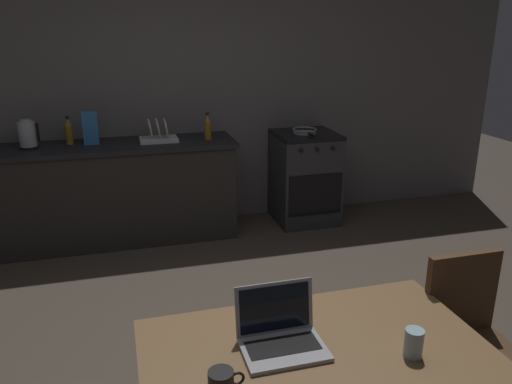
{
  "coord_description": "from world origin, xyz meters",
  "views": [
    {
      "loc": [
        -0.6,
        -2.5,
        1.91
      ],
      "look_at": [
        0.3,
        0.71,
        0.81
      ],
      "focal_mm": 35.31,
      "sensor_mm": 36.0,
      "label": 1
    }
  ],
  "objects_px": {
    "bottle": "(208,127)",
    "dish_rack": "(158,136)",
    "laptop": "(281,336)",
    "coffee_mug": "(222,382)",
    "chair": "(471,336)",
    "frying_pan": "(305,131)",
    "drinking_glass": "(414,343)",
    "electric_kettle": "(27,135)",
    "dining_table": "(317,366)",
    "stove_oven": "(305,177)",
    "cereal_box": "(90,128)",
    "bottle_b": "(69,131)"
  },
  "relations": [
    {
      "from": "dining_table",
      "to": "stove_oven",
      "type": "bearing_deg",
      "value": 69.92
    },
    {
      "from": "stove_oven",
      "to": "electric_kettle",
      "type": "xyz_separation_m",
      "value": [
        -2.53,
        0.0,
        0.58
      ]
    },
    {
      "from": "bottle",
      "to": "dish_rack",
      "type": "xyz_separation_m",
      "value": [
        -0.45,
        0.05,
        -0.07
      ]
    },
    {
      "from": "stove_oven",
      "to": "frying_pan",
      "type": "bearing_deg",
      "value": -128.75
    },
    {
      "from": "laptop",
      "to": "coffee_mug",
      "type": "xyz_separation_m",
      "value": [
        -0.28,
        -0.2,
        -0.0
      ]
    },
    {
      "from": "chair",
      "to": "cereal_box",
      "type": "height_order",
      "value": "cereal_box"
    },
    {
      "from": "stove_oven",
      "to": "laptop",
      "type": "distance_m",
      "value": 3.26
    },
    {
      "from": "coffee_mug",
      "to": "dish_rack",
      "type": "bearing_deg",
      "value": 88.42
    },
    {
      "from": "bottle",
      "to": "dish_rack",
      "type": "relative_size",
      "value": 0.73
    },
    {
      "from": "bottle",
      "to": "frying_pan",
      "type": "height_order",
      "value": "bottle"
    },
    {
      "from": "dining_table",
      "to": "frying_pan",
      "type": "distance_m",
      "value": 3.24
    },
    {
      "from": "electric_kettle",
      "to": "dish_rack",
      "type": "distance_m",
      "value": 1.1
    },
    {
      "from": "frying_pan",
      "to": "cereal_box",
      "type": "distance_m",
      "value": 2.0
    },
    {
      "from": "drinking_glass",
      "to": "bottle_b",
      "type": "xyz_separation_m",
      "value": [
        -1.42,
        3.27,
        0.25
      ]
    },
    {
      "from": "stove_oven",
      "to": "electric_kettle",
      "type": "relative_size",
      "value": 3.64
    },
    {
      "from": "dining_table",
      "to": "electric_kettle",
      "type": "distance_m",
      "value": 3.39
    },
    {
      "from": "dining_table",
      "to": "coffee_mug",
      "type": "relative_size",
      "value": 10.54
    },
    {
      "from": "coffee_mug",
      "to": "cereal_box",
      "type": "distance_m",
      "value": 3.26
    },
    {
      "from": "dining_table",
      "to": "electric_kettle",
      "type": "relative_size",
      "value": 5.34
    },
    {
      "from": "chair",
      "to": "laptop",
      "type": "distance_m",
      "value": 1.01
    },
    {
      "from": "cereal_box",
      "to": "dish_rack",
      "type": "bearing_deg",
      "value": -1.96
    },
    {
      "from": "electric_kettle",
      "to": "bottle_b",
      "type": "height_order",
      "value": "electric_kettle"
    },
    {
      "from": "drinking_glass",
      "to": "bottle_b",
      "type": "relative_size",
      "value": 0.45
    },
    {
      "from": "drinking_glass",
      "to": "stove_oven",
      "type": "bearing_deg",
      "value": 76.14
    },
    {
      "from": "cereal_box",
      "to": "laptop",
      "type": "bearing_deg",
      "value": -75.65
    },
    {
      "from": "coffee_mug",
      "to": "bottle_b",
      "type": "height_order",
      "value": "bottle_b"
    },
    {
      "from": "chair",
      "to": "dish_rack",
      "type": "height_order",
      "value": "dish_rack"
    },
    {
      "from": "coffee_mug",
      "to": "cereal_box",
      "type": "height_order",
      "value": "cereal_box"
    },
    {
      "from": "chair",
      "to": "bottle",
      "type": "height_order",
      "value": "bottle"
    },
    {
      "from": "stove_oven",
      "to": "cereal_box",
      "type": "relative_size",
      "value": 3.11
    },
    {
      "from": "bottle",
      "to": "bottle_b",
      "type": "xyz_separation_m",
      "value": [
        -1.22,
        0.13,
        0.0
      ]
    },
    {
      "from": "stove_oven",
      "to": "chair",
      "type": "height_order",
      "value": "stove_oven"
    },
    {
      "from": "dining_table",
      "to": "laptop",
      "type": "relative_size",
      "value": 4.2
    },
    {
      "from": "laptop",
      "to": "chair",
      "type": "bearing_deg",
      "value": 15.11
    },
    {
      "from": "dining_table",
      "to": "dish_rack",
      "type": "height_order",
      "value": "dish_rack"
    },
    {
      "from": "bottle",
      "to": "frying_pan",
      "type": "distance_m",
      "value": 0.97
    },
    {
      "from": "chair",
      "to": "electric_kettle",
      "type": "distance_m",
      "value": 3.71
    },
    {
      "from": "dish_rack",
      "to": "bottle_b",
      "type": "xyz_separation_m",
      "value": [
        -0.77,
        0.08,
        0.07
      ]
    },
    {
      "from": "chair",
      "to": "frying_pan",
      "type": "relative_size",
      "value": 2.18
    },
    {
      "from": "drinking_glass",
      "to": "laptop",
      "type": "bearing_deg",
      "value": 157.19
    },
    {
      "from": "bottle",
      "to": "stove_oven",
      "type": "bearing_deg",
      "value": 2.76
    },
    {
      "from": "electric_kettle",
      "to": "drinking_glass",
      "type": "xyz_separation_m",
      "value": [
        1.75,
        -3.19,
        -0.25
      ]
    },
    {
      "from": "stove_oven",
      "to": "chair",
      "type": "bearing_deg",
      "value": -95.3
    },
    {
      "from": "drinking_glass",
      "to": "frying_pan",
      "type": "bearing_deg",
      "value": 76.4
    },
    {
      "from": "laptop",
      "to": "dining_table",
      "type": "bearing_deg",
      "value": -18.59
    },
    {
      "from": "laptop",
      "to": "frying_pan",
      "type": "bearing_deg",
      "value": 76.83
    },
    {
      "from": "dining_table",
      "to": "bottle",
      "type": "relative_size",
      "value": 5.41
    },
    {
      "from": "drinking_glass",
      "to": "electric_kettle",
      "type": "bearing_deg",
      "value": 118.7
    },
    {
      "from": "frying_pan",
      "to": "coffee_mug",
      "type": "bearing_deg",
      "value": -115.37
    },
    {
      "from": "electric_kettle",
      "to": "frying_pan",
      "type": "relative_size",
      "value": 0.61
    }
  ]
}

